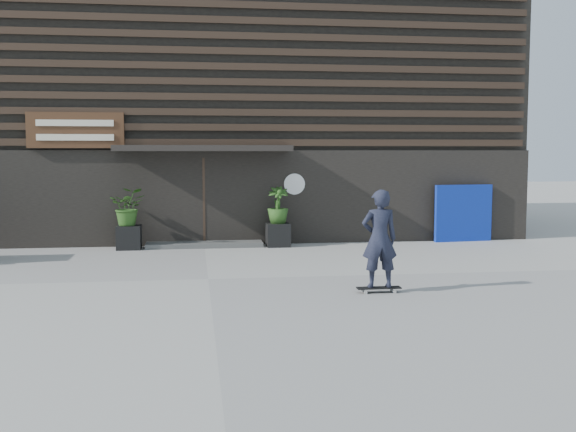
{
  "coord_description": "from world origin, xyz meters",
  "views": [
    {
      "loc": [
        -0.24,
        -13.18,
        2.46
      ],
      "look_at": [
        1.72,
        1.14,
        1.1
      ],
      "focal_mm": 42.75,
      "sensor_mm": 36.0,
      "label": 1
    }
  ],
  "objects": [
    {
      "name": "skateboarder",
      "position": [
        2.93,
        -1.69,
        0.95
      ],
      "size": [
        0.78,
        0.42,
        1.81
      ],
      "color": "black",
      "rests_on": "ground"
    },
    {
      "name": "bamboo_left",
      "position": [
        -1.9,
        4.4,
        1.08
      ],
      "size": [
        0.86,
        0.75,
        0.96
      ],
      "primitive_type": "imported",
      "color": "#2D591E",
      "rests_on": "planter_pot_left"
    },
    {
      "name": "blue_tarp",
      "position": [
        7.06,
        4.7,
        0.78
      ],
      "size": [
        1.66,
        0.3,
        1.56
      ],
      "primitive_type": "cube",
      "rotation": [
        0.0,
        0.0,
        0.11
      ],
      "color": "#0C25A1",
      "rests_on": "ground"
    },
    {
      "name": "building",
      "position": [
        -0.0,
        9.96,
        3.99
      ],
      "size": [
        18.0,
        11.0,
        8.0
      ],
      "color": "black",
      "rests_on": "ground"
    },
    {
      "name": "planter_pot_left",
      "position": [
        -1.9,
        4.4,
        0.3
      ],
      "size": [
        0.6,
        0.6,
        0.6
      ],
      "primitive_type": "cube",
      "color": "black",
      "rests_on": "ground"
    },
    {
      "name": "bamboo_right",
      "position": [
        1.9,
        4.4,
        1.08
      ],
      "size": [
        0.54,
        0.54,
        0.96
      ],
      "primitive_type": "imported",
      "color": "#2D591E",
      "rests_on": "planter_pot_right"
    },
    {
      "name": "entrance_step",
      "position": [
        0.0,
        4.6,
        0.06
      ],
      "size": [
        3.0,
        0.8,
        0.12
      ],
      "primitive_type": "cube",
      "color": "#484845",
      "rests_on": "ground"
    },
    {
      "name": "planter_pot_right",
      "position": [
        1.9,
        4.4,
        0.3
      ],
      "size": [
        0.6,
        0.6,
        0.6
      ],
      "primitive_type": "cube",
      "color": "black",
      "rests_on": "ground"
    },
    {
      "name": "ground",
      "position": [
        0.0,
        0.0,
        0.0
      ],
      "size": [
        80.0,
        80.0,
        0.0
      ],
      "primitive_type": "plane",
      "color": "#A2A099",
      "rests_on": "ground"
    }
  ]
}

